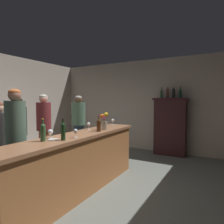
{
  "coord_description": "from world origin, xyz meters",
  "views": [
    {
      "loc": [
        2.45,
        -2.6,
        1.55
      ],
      "look_at": [
        0.82,
        0.28,
        1.35
      ],
      "focal_mm": 31.87,
      "sensor_mm": 36.0,
      "label": 1
    }
  ],
  "objects_px": {
    "wine_bottle_malbec": "(99,125)",
    "display_bottle_left": "(161,93)",
    "wine_glass_mid": "(89,125)",
    "display_cabinet": "(170,125)",
    "wine_bottle_syrah": "(43,131)",
    "patron_near_entrance": "(16,138)",
    "wine_glass_rear": "(113,121)",
    "patron_in_grey": "(44,127)",
    "wine_bottle_merlot": "(63,131)",
    "cheese_plate": "(53,140)",
    "bar_counter": "(78,164)",
    "display_bottle_midright": "(180,93)",
    "patron_redhead": "(79,123)",
    "wine_glass_front": "(76,132)",
    "flower_arrangement": "(104,120)",
    "display_bottle_center": "(174,93)",
    "display_bottle_midleft": "(168,93)",
    "wine_glass_spare": "(50,132)",
    "patron_tall": "(19,133)"
  },
  "relations": [
    {
      "from": "display_bottle_left",
      "to": "patron_redhead",
      "type": "distance_m",
      "value": 2.48
    },
    {
      "from": "display_cabinet",
      "to": "wine_bottle_syrah",
      "type": "distance_m",
      "value": 3.86
    },
    {
      "from": "display_bottle_midleft",
      "to": "patron_tall",
      "type": "height_order",
      "value": "display_bottle_midleft"
    },
    {
      "from": "wine_glass_mid",
      "to": "wine_bottle_malbec",
      "type": "bearing_deg",
      "value": -13.87
    },
    {
      "from": "display_bottle_midleft",
      "to": "patron_in_grey",
      "type": "bearing_deg",
      "value": -132.23
    },
    {
      "from": "wine_glass_rear",
      "to": "display_bottle_left",
      "type": "distance_m",
      "value": 2.01
    },
    {
      "from": "flower_arrangement",
      "to": "patron_tall",
      "type": "xyz_separation_m",
      "value": [
        -1.69,
        -0.61,
        -0.28
      ]
    },
    {
      "from": "wine_bottle_malbec",
      "to": "flower_arrangement",
      "type": "bearing_deg",
      "value": 95.32
    },
    {
      "from": "wine_bottle_merlot",
      "to": "patron_near_entrance",
      "type": "bearing_deg",
      "value": -170.76
    },
    {
      "from": "patron_redhead",
      "to": "patron_in_grey",
      "type": "bearing_deg",
      "value": -28.98
    },
    {
      "from": "cheese_plate",
      "to": "wine_glass_rear",
      "type": "bearing_deg",
      "value": 92.11
    },
    {
      "from": "wine_glass_front",
      "to": "wine_glass_rear",
      "type": "distance_m",
      "value": 1.56
    },
    {
      "from": "wine_glass_rear",
      "to": "patron_in_grey",
      "type": "xyz_separation_m",
      "value": [
        -1.47,
        -0.64,
        -0.16
      ]
    },
    {
      "from": "display_bottle_left",
      "to": "patron_redhead",
      "type": "bearing_deg",
      "value": -143.94
    },
    {
      "from": "cheese_plate",
      "to": "bar_counter",
      "type": "bearing_deg",
      "value": 89.88
    },
    {
      "from": "wine_bottle_syrah",
      "to": "patron_near_entrance",
      "type": "distance_m",
      "value": 0.68
    },
    {
      "from": "display_cabinet",
      "to": "wine_glass_mid",
      "type": "distance_m",
      "value": 2.78
    },
    {
      "from": "wine_bottle_malbec",
      "to": "display_bottle_left",
      "type": "height_order",
      "value": "display_bottle_left"
    },
    {
      "from": "wine_bottle_syrah",
      "to": "display_bottle_center",
      "type": "distance_m",
      "value": 3.92
    },
    {
      "from": "wine_bottle_syrah",
      "to": "wine_bottle_malbec",
      "type": "distance_m",
      "value": 1.1
    },
    {
      "from": "wine_glass_rear",
      "to": "display_bottle_midleft",
      "type": "bearing_deg",
      "value": 67.38
    },
    {
      "from": "wine_glass_front",
      "to": "display_bottle_left",
      "type": "distance_m",
      "value": 3.43
    },
    {
      "from": "display_bottle_midleft",
      "to": "patron_redhead",
      "type": "xyz_separation_m",
      "value": [
        -2.07,
        -1.38,
        -0.84
      ]
    },
    {
      "from": "wine_bottle_malbec",
      "to": "display_bottle_midright",
      "type": "bearing_deg",
      "value": 71.57
    },
    {
      "from": "patron_in_grey",
      "to": "patron_near_entrance",
      "type": "relative_size",
      "value": 0.98
    },
    {
      "from": "display_bottle_left",
      "to": "wine_bottle_syrah",
      "type": "bearing_deg",
      "value": -98.75
    },
    {
      "from": "display_cabinet",
      "to": "display_bottle_center",
      "type": "bearing_deg",
      "value": 0.0
    },
    {
      "from": "cheese_plate",
      "to": "display_bottle_midright",
      "type": "height_order",
      "value": "display_bottle_midright"
    },
    {
      "from": "wine_glass_mid",
      "to": "cheese_plate",
      "type": "relative_size",
      "value": 0.99
    },
    {
      "from": "patron_near_entrance",
      "to": "wine_glass_spare",
      "type": "bearing_deg",
      "value": -6.02
    },
    {
      "from": "wine_bottle_syrah",
      "to": "cheese_plate",
      "type": "bearing_deg",
      "value": 60.05
    },
    {
      "from": "wine_bottle_malbec",
      "to": "cheese_plate",
      "type": "distance_m",
      "value": 0.98
    },
    {
      "from": "display_bottle_left",
      "to": "display_bottle_center",
      "type": "xyz_separation_m",
      "value": [
        0.34,
        0.0,
        0.01
      ]
    },
    {
      "from": "cheese_plate",
      "to": "display_bottle_left",
      "type": "relative_size",
      "value": 0.47
    },
    {
      "from": "display_bottle_center",
      "to": "patron_redhead",
      "type": "height_order",
      "value": "display_bottle_center"
    },
    {
      "from": "wine_glass_mid",
      "to": "display_cabinet",
      "type": "bearing_deg",
      "value": 70.81
    },
    {
      "from": "wine_bottle_merlot",
      "to": "wine_glass_front",
      "type": "xyz_separation_m",
      "value": [
        0.03,
        0.23,
        -0.05
      ]
    },
    {
      "from": "wine_bottle_malbec",
      "to": "display_bottle_midright",
      "type": "height_order",
      "value": "display_bottle_midright"
    },
    {
      "from": "patron_redhead",
      "to": "display_bottle_left",
      "type": "bearing_deg",
      "value": 105.14
    },
    {
      "from": "wine_bottle_merlot",
      "to": "cheese_plate",
      "type": "height_order",
      "value": "wine_bottle_merlot"
    },
    {
      "from": "bar_counter",
      "to": "display_bottle_midright",
      "type": "relative_size",
      "value": 9.95
    },
    {
      "from": "wine_glass_front",
      "to": "flower_arrangement",
      "type": "xyz_separation_m",
      "value": [
        -0.05,
        0.89,
        0.09
      ]
    },
    {
      "from": "wine_glass_front",
      "to": "wine_glass_mid",
      "type": "bearing_deg",
      "value": 112.06
    },
    {
      "from": "wine_bottle_syrah",
      "to": "display_bottle_left",
      "type": "xyz_separation_m",
      "value": [
        0.58,
        3.76,
        0.62
      ]
    },
    {
      "from": "display_bottle_left",
      "to": "patron_in_grey",
      "type": "height_order",
      "value": "display_bottle_left"
    },
    {
      "from": "display_bottle_center",
      "to": "bar_counter",
      "type": "bearing_deg",
      "value": -105.35
    },
    {
      "from": "wine_bottle_malbec",
      "to": "display_bottle_left",
      "type": "distance_m",
      "value": 2.78
    },
    {
      "from": "wine_glass_front",
      "to": "wine_glass_mid",
      "type": "distance_m",
      "value": 0.79
    },
    {
      "from": "wine_glass_front",
      "to": "flower_arrangement",
      "type": "distance_m",
      "value": 0.9
    },
    {
      "from": "wine_bottle_syrah",
      "to": "patron_in_grey",
      "type": "height_order",
      "value": "patron_in_grey"
    }
  ]
}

